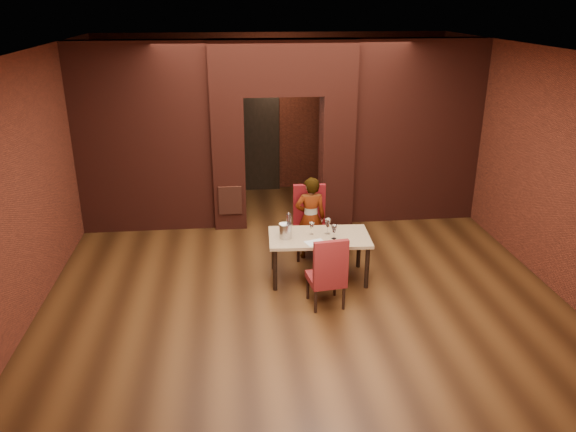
# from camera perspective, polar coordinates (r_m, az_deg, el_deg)

# --- Properties ---
(floor) EXTENTS (8.00, 8.00, 0.00)m
(floor) POSITION_cam_1_polar(r_m,az_deg,el_deg) (8.46, 0.86, -5.56)
(floor) COLOR #492A12
(floor) RESTS_ON ground
(ceiling) EXTENTS (7.00, 8.00, 0.04)m
(ceiling) POSITION_cam_1_polar(r_m,az_deg,el_deg) (7.57, 1.00, 16.59)
(ceiling) COLOR silver
(ceiling) RESTS_ON ground
(wall_back) EXTENTS (7.00, 0.04, 3.20)m
(wall_back) POSITION_cam_1_polar(r_m,az_deg,el_deg) (11.74, -1.50, 10.37)
(wall_back) COLOR maroon
(wall_back) RESTS_ON ground
(wall_front) EXTENTS (7.00, 0.04, 3.20)m
(wall_front) POSITION_cam_1_polar(r_m,az_deg,el_deg) (4.24, 7.66, -10.46)
(wall_front) COLOR maroon
(wall_front) RESTS_ON ground
(wall_left) EXTENTS (0.04, 8.00, 3.20)m
(wall_left) POSITION_cam_1_polar(r_m,az_deg,el_deg) (8.22, -24.13, 3.73)
(wall_left) COLOR maroon
(wall_left) RESTS_ON ground
(wall_right) EXTENTS (0.04, 8.00, 3.20)m
(wall_right) POSITION_cam_1_polar(r_m,az_deg,el_deg) (8.98, 23.77, 5.16)
(wall_right) COLOR maroon
(wall_right) RESTS_ON ground
(pillar_left) EXTENTS (0.55, 0.55, 2.30)m
(pillar_left) POSITION_cam_1_polar(r_m,az_deg,el_deg) (9.86, -6.04, 5.45)
(pillar_left) COLOR maroon
(pillar_left) RESTS_ON ground
(pillar_right) EXTENTS (0.55, 0.55, 2.30)m
(pillar_right) POSITION_cam_1_polar(r_m,az_deg,el_deg) (10.04, 4.92, 5.78)
(pillar_right) COLOR maroon
(pillar_right) RESTS_ON ground
(lintel) EXTENTS (2.45, 0.55, 0.90)m
(lintel) POSITION_cam_1_polar(r_m,az_deg,el_deg) (9.60, -0.55, 14.88)
(lintel) COLOR maroon
(lintel) RESTS_ON ground
(wing_wall_left) EXTENTS (2.28, 0.35, 3.20)m
(wing_wall_left) POSITION_cam_1_polar(r_m,az_deg,el_deg) (9.85, -14.45, 7.59)
(wing_wall_left) COLOR maroon
(wing_wall_left) RESTS_ON ground
(wing_wall_right) EXTENTS (2.28, 0.35, 3.20)m
(wing_wall_right) POSITION_cam_1_polar(r_m,az_deg,el_deg) (10.29, 12.83, 8.29)
(wing_wall_right) COLOR maroon
(wing_wall_right) RESTS_ON ground
(vent_panel) EXTENTS (0.40, 0.03, 0.50)m
(vent_panel) POSITION_cam_1_polar(r_m,az_deg,el_deg) (9.76, -5.89, 1.59)
(vent_panel) COLOR brown
(vent_panel) RESTS_ON ground
(rear_door) EXTENTS (0.90, 0.08, 2.10)m
(rear_door) POSITION_cam_1_polar(r_m,az_deg,el_deg) (11.77, -3.41, 7.63)
(rear_door) COLOR black
(rear_door) RESTS_ON ground
(rear_door_frame) EXTENTS (1.02, 0.04, 2.22)m
(rear_door_frame) POSITION_cam_1_polar(r_m,az_deg,el_deg) (11.73, -3.40, 7.59)
(rear_door_frame) COLOR black
(rear_door_frame) RESTS_ON ground
(dining_table) EXTENTS (1.47, 0.88, 0.67)m
(dining_table) POSITION_cam_1_polar(r_m,az_deg,el_deg) (8.11, 3.14, -4.19)
(dining_table) COLOR tan
(dining_table) RESTS_ON ground
(chair_far) EXTENTS (0.51, 0.51, 1.11)m
(chair_far) POSITION_cam_1_polar(r_m,az_deg,el_deg) (8.73, 2.31, -0.69)
(chair_far) COLOR maroon
(chair_far) RESTS_ON ground
(chair_near) EXTENTS (0.51, 0.51, 1.00)m
(chair_near) POSITION_cam_1_polar(r_m,az_deg,el_deg) (7.38, 3.89, -5.52)
(chair_near) COLOR maroon
(chair_near) RESTS_ON ground
(person_seated) EXTENTS (0.48, 0.32, 1.31)m
(person_seated) POSITION_cam_1_polar(r_m,az_deg,el_deg) (8.64, 2.29, -0.20)
(person_seated) COLOR silver
(person_seated) RESTS_ON ground
(wine_glass_a) EXTENTS (0.07, 0.07, 0.18)m
(wine_glass_a) POSITION_cam_1_polar(r_m,az_deg,el_deg) (7.98, 2.42, -1.28)
(wine_glass_a) COLOR white
(wine_glass_a) RESTS_ON dining_table
(wine_glass_b) EXTENTS (0.09, 0.09, 0.23)m
(wine_glass_b) POSITION_cam_1_polar(r_m,az_deg,el_deg) (8.01, 4.05, -1.07)
(wine_glass_b) COLOR silver
(wine_glass_b) RESTS_ON dining_table
(wine_glass_c) EXTENTS (0.08, 0.08, 0.20)m
(wine_glass_c) POSITION_cam_1_polar(r_m,az_deg,el_deg) (7.86, 4.69, -1.63)
(wine_glass_c) COLOR white
(wine_glass_c) RESTS_ON dining_table
(tasting_sheet) EXTENTS (0.32, 0.27, 0.00)m
(tasting_sheet) POSITION_cam_1_polar(r_m,az_deg,el_deg) (7.75, 2.79, -2.70)
(tasting_sheet) COLOR silver
(tasting_sheet) RESTS_ON dining_table
(wine_bucket) EXTENTS (0.18, 0.18, 0.22)m
(wine_bucket) POSITION_cam_1_polar(r_m,az_deg,el_deg) (7.85, -0.25, -1.52)
(wine_bucket) COLOR #B3B2B8
(wine_bucket) RESTS_ON dining_table
(water_bottle) EXTENTS (0.07, 0.07, 0.31)m
(water_bottle) POSITION_cam_1_polar(r_m,az_deg,el_deg) (7.99, 0.08, -0.74)
(water_bottle) COLOR silver
(water_bottle) RESTS_ON dining_table
(potted_plant) EXTENTS (0.35, 0.30, 0.38)m
(potted_plant) POSITION_cam_1_polar(r_m,az_deg,el_deg) (9.02, 5.77, -2.56)
(potted_plant) COLOR #265C23
(potted_plant) RESTS_ON ground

